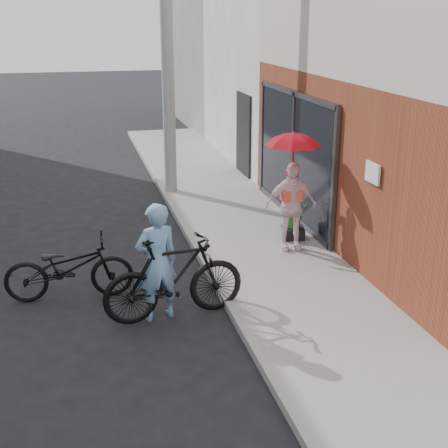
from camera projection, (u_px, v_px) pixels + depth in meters
name	position (u px, v px, depth m)	size (l,w,h in m)	color
ground	(164.00, 315.00, 8.76)	(80.00, 80.00, 0.00)	black
sidewalk	(264.00, 249.00, 11.06)	(2.20, 24.00, 0.12)	gray
curb	(200.00, 255.00, 10.79)	(0.12, 24.00, 0.12)	#9E9E99
plaster_building	(365.00, 33.00, 17.56)	(8.00, 6.00, 7.00)	white
east_building_far	(283.00, 28.00, 23.99)	(8.00, 8.00, 7.00)	slate
utility_pole	(167.00, 39.00, 13.40)	(0.28, 0.28, 7.00)	#9E9E99
officer	(157.00, 262.00, 8.43)	(0.61, 0.40, 1.67)	#709FC7
bike_left	(69.00, 268.00, 9.13)	(0.65, 1.86, 0.98)	black
bike_right	(174.00, 278.00, 8.52)	(0.56, 1.98, 1.19)	black
kimono_woman	(291.00, 206.00, 10.67)	(0.90, 0.38, 1.54)	white
parasol	(293.00, 139.00, 10.29)	(0.89, 0.89, 0.78)	red
planter	(293.00, 233.00, 11.39)	(0.39, 0.39, 0.20)	black
potted_plant	(294.00, 212.00, 11.27)	(0.52, 0.45, 0.58)	#2E732E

